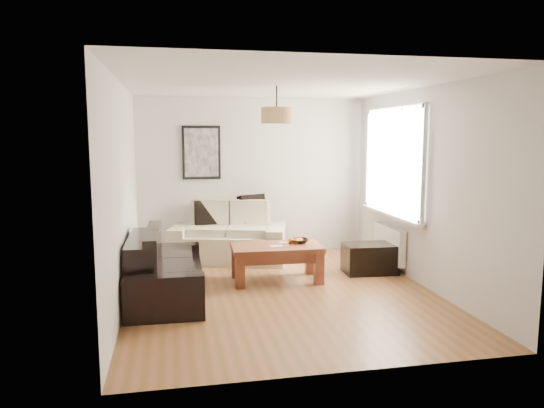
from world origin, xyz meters
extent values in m
plane|color=brown|center=(0.00, 0.00, 0.00)|extent=(4.50, 4.50, 0.00)
cube|color=white|center=(1.82, 0.80, 0.38)|extent=(0.10, 0.90, 0.52)
cylinder|color=tan|center=(0.00, 0.30, 2.23)|extent=(0.40, 0.40, 0.20)
cube|color=black|center=(1.45, 0.64, 0.21)|extent=(0.77, 0.52, 0.42)
cube|color=black|center=(-0.80, 1.99, 0.74)|extent=(0.40, 0.15, 0.39)
cube|color=black|center=(-0.05, 1.99, 0.78)|extent=(0.48, 0.33, 0.47)
imported|color=black|center=(0.39, 0.58, 0.53)|extent=(0.28, 0.28, 0.06)
sphere|color=orange|center=(0.34, 0.52, 0.54)|extent=(0.09, 0.09, 0.08)
sphere|color=#FC5B15|center=(0.38, 0.54, 0.54)|extent=(0.10, 0.10, 0.09)
sphere|color=orange|center=(0.26, 0.57, 0.54)|extent=(0.09, 0.09, 0.08)
cube|color=beige|center=(0.02, 0.42, 0.50)|extent=(0.18, 0.13, 0.01)
camera|label=1|loc=(-1.32, -6.06, 1.98)|focal=33.23mm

